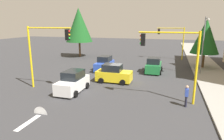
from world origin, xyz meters
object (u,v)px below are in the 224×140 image
at_px(street_lamp_curbside, 204,40).
at_px(car_blue, 104,64).
at_px(pedestrian_crossing, 186,95).
at_px(traffic_signal_near_right, 45,46).
at_px(tree_opposite_side, 79,25).
at_px(traffic_signal_far_left, 172,37).
at_px(tree_roadside_mid, 206,36).
at_px(car_white, 73,82).
at_px(car_yellow, 114,74).
at_px(traffic_signal_near_left, 173,53).
at_px(car_green, 154,66).

xyz_separation_m(street_lamp_curbside, car_blue, (0.88, -12.10, -3.45)).
bearing_deg(pedestrian_crossing, traffic_signal_near_right, -93.06).
distance_m(street_lamp_curbside, pedestrian_crossing, 11.09).
distance_m(street_lamp_curbside, tree_opposite_side, 21.93).
bearing_deg(traffic_signal_far_left, tree_opposite_side, -83.16).
height_order(tree_roadside_mid, car_white, tree_roadside_mid).
height_order(tree_opposite_side, car_white, tree_opposite_side).
bearing_deg(traffic_signal_near_right, car_yellow, 125.97).
bearing_deg(car_white, tree_roadside_mid, 137.19).
bearing_deg(street_lamp_curbside, car_blue, -85.86).
relative_size(car_white, pedestrian_crossing, 2.35).
bearing_deg(traffic_signal_near_left, car_green, -167.28).
distance_m(traffic_signal_far_left, car_white, 22.07).
bearing_deg(pedestrian_crossing, car_blue, -133.83).
height_order(car_yellow, pedestrian_crossing, car_yellow).
height_order(car_yellow, car_blue, same).
xyz_separation_m(traffic_signal_far_left, car_yellow, (16.00, -5.91, -3.06)).
height_order(tree_roadside_mid, car_yellow, tree_roadside_mid).
height_order(street_lamp_curbside, pedestrian_crossing, street_lamp_curbside).
distance_m(traffic_signal_near_right, car_yellow, 7.58).
bearing_deg(car_green, car_blue, -82.68).
bearing_deg(car_green, tree_roadside_mid, 124.50).
distance_m(car_yellow, car_blue, 5.44).
distance_m(traffic_signal_far_left, traffic_signal_near_right, 23.04).
height_order(street_lamp_curbside, car_white, street_lamp_curbside).
xyz_separation_m(tree_roadside_mid, pedestrian_crossing, (14.68, -3.10, -3.58)).
xyz_separation_m(traffic_signal_near_left, car_yellow, (-4.00, -5.94, -3.15)).
xyz_separation_m(traffic_signal_near_right, car_green, (-9.56, 9.29, -3.32)).
height_order(tree_opposite_side, car_green, tree_opposite_side).
distance_m(car_yellow, pedestrian_crossing, 8.53).
xyz_separation_m(traffic_signal_near_right, tree_roadside_mid, (-14.00, 15.74, 0.27)).
bearing_deg(car_green, car_white, -34.31).
bearing_deg(traffic_signal_far_left, tree_roadside_mid, 35.74).
xyz_separation_m(traffic_signal_far_left, car_blue, (11.26, -8.58, -3.06)).
bearing_deg(car_yellow, car_green, 145.83).
relative_size(street_lamp_curbside, car_blue, 1.82).
relative_size(traffic_signal_near_right, pedestrian_crossing, 3.52).
xyz_separation_m(traffic_signal_near_left, tree_roadside_mid, (-14.00, 4.30, 0.45)).
xyz_separation_m(tree_roadside_mid, car_white, (14.05, -13.02, -3.60)).
height_order(traffic_signal_near_left, car_blue, traffic_signal_near_left).
bearing_deg(car_white, traffic_signal_near_left, 90.36).
bearing_deg(car_yellow, pedestrian_crossing, 56.76).
height_order(traffic_signal_far_left, car_green, traffic_signal_far_left).
xyz_separation_m(car_green, pedestrian_crossing, (10.24, 3.36, 0.01)).
height_order(traffic_signal_near_left, pedestrian_crossing, traffic_signal_near_left).
bearing_deg(pedestrian_crossing, traffic_signal_far_left, -176.62).
bearing_deg(traffic_signal_near_right, car_white, 88.86).
bearing_deg(tree_opposite_side, car_yellow, 37.57).
xyz_separation_m(car_blue, pedestrian_crossing, (9.41, 9.80, 0.01)).
bearing_deg(traffic_signal_near_right, car_green, 135.83).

